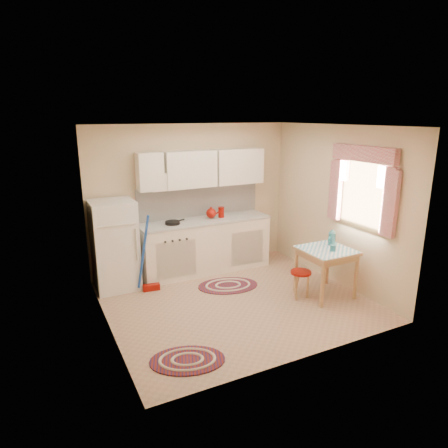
# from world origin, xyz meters

# --- Properties ---
(room_shell) EXTENTS (3.64, 3.60, 2.52)m
(room_shell) POSITION_xyz_m (0.16, 0.24, 1.60)
(room_shell) COLOR tan
(room_shell) RESTS_ON ground
(fridge) EXTENTS (0.65, 0.60, 1.40)m
(fridge) POSITION_xyz_m (-1.44, 1.25, 0.70)
(fridge) COLOR white
(fridge) RESTS_ON ground
(broom) EXTENTS (0.29, 0.16, 1.20)m
(broom) POSITION_xyz_m (-1.00, 0.90, 0.60)
(broom) COLOR #1B49AD
(broom) RESTS_ON ground
(base_cabinets) EXTENTS (2.25, 0.60, 0.88)m
(base_cabinets) POSITION_xyz_m (0.10, 1.30, 0.44)
(base_cabinets) COLOR white
(base_cabinets) RESTS_ON ground
(countertop) EXTENTS (2.27, 0.62, 0.04)m
(countertop) POSITION_xyz_m (0.10, 1.30, 0.90)
(countertop) COLOR #B3B1AA
(countertop) RESTS_ON base_cabinets
(frying_pan) EXTENTS (0.32, 0.32, 0.05)m
(frying_pan) POSITION_xyz_m (-0.50, 1.25, 0.94)
(frying_pan) COLOR black
(frying_pan) RESTS_ON countertop
(red_kettle) EXTENTS (0.23, 0.22, 0.19)m
(red_kettle) POSITION_xyz_m (0.22, 1.30, 1.02)
(red_kettle) COLOR #860C04
(red_kettle) RESTS_ON countertop
(red_canister) EXTENTS (0.11, 0.11, 0.16)m
(red_canister) POSITION_xyz_m (0.41, 1.30, 1.00)
(red_canister) COLOR #860C04
(red_canister) RESTS_ON countertop
(table) EXTENTS (0.72, 0.72, 0.72)m
(table) POSITION_xyz_m (1.31, -0.41, 0.36)
(table) COLOR tan
(table) RESTS_ON ground
(stool) EXTENTS (0.37, 0.37, 0.42)m
(stool) POSITION_xyz_m (0.91, -0.33, 0.21)
(stool) COLOR #860C04
(stool) RESTS_ON ground
(coffee_pot) EXTENTS (0.16, 0.14, 0.26)m
(coffee_pot) POSITION_xyz_m (1.50, -0.29, 0.85)
(coffee_pot) COLOR #28707C
(coffee_pot) RESTS_ON table
(mug) EXTENTS (0.11, 0.11, 0.10)m
(mug) POSITION_xyz_m (1.33, -0.51, 0.77)
(mug) COLOR #28707C
(mug) RESTS_ON table
(rug_center) EXTENTS (1.09, 0.85, 0.02)m
(rug_center) POSITION_xyz_m (0.14, 0.51, 0.01)
(rug_center) COLOR maroon
(rug_center) RESTS_ON ground
(rug_left) EXTENTS (0.99, 0.82, 0.02)m
(rug_left) POSITION_xyz_m (-1.17, -1.07, 0.01)
(rug_left) COLOR maroon
(rug_left) RESTS_ON ground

